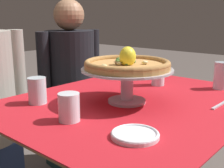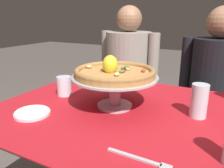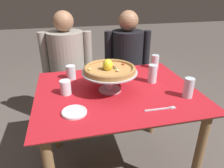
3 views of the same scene
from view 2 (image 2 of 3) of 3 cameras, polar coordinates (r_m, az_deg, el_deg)
The scene contains 10 objects.
dining_table at distance 1.04m, azimuth 2.98°, elevation -12.17°, with size 1.12×0.90×0.73m.
pizza_stand at distance 0.98m, azimuth 0.71°, elevation -0.14°, with size 0.38×0.38×0.14m.
pizza at distance 0.96m, azimuth 0.65°, elevation 3.16°, with size 0.35×0.35×0.09m.
water_glass_back_left at distance 1.34m, azimuth -3.55°, elevation 2.04°, with size 0.07×0.07×0.11m.
water_glass_side_left at distance 1.17m, azimuth -12.12°, elevation -0.82°, with size 0.07×0.07×0.10m.
water_glass_side_right at distance 0.96m, azimuth 21.32°, elevation -4.58°, with size 0.07×0.07×0.14m.
side_plate at distance 0.99m, azimuth -19.73°, elevation -6.95°, with size 0.15×0.15×0.02m.
dinner_fork at distance 0.67m, azimuth 7.65°, elevation -18.63°, with size 0.20×0.02×0.01m.
diner_left at distance 1.82m, azimuth 4.04°, elevation -0.33°, with size 0.50×0.39×1.20m.
diner_right at distance 1.70m, azimuth 24.30°, elevation -3.63°, with size 0.48×0.37×1.19m.
Camera 2 is at (0.38, -0.83, 1.12)m, focal length 35.75 mm.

